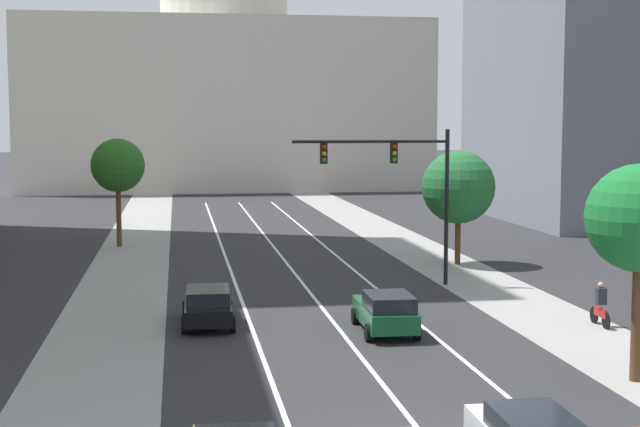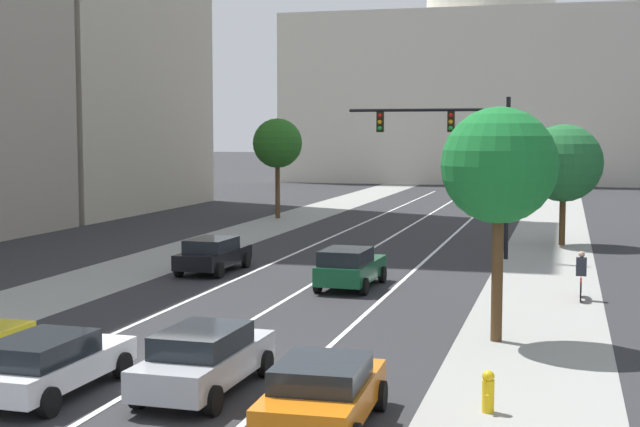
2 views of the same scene
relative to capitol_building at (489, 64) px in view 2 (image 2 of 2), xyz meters
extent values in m
plane|color=#2B2B2D|center=(0.00, -53.29, -14.20)|extent=(400.00, 400.00, 0.00)
cube|color=gray|center=(-8.62, -58.29, -14.19)|extent=(4.26, 130.00, 0.01)
cube|color=gray|center=(8.62, -58.29, -14.19)|extent=(4.26, 130.00, 0.01)
cube|color=white|center=(-3.24, -68.29, -14.19)|extent=(0.16, 90.00, 0.01)
cube|color=white|center=(0.00, -68.29, -14.19)|extent=(0.16, 90.00, 0.01)
cube|color=white|center=(3.24, -68.29, -14.19)|extent=(0.16, 90.00, 0.01)
cube|color=beige|center=(0.00, 0.00, -4.35)|extent=(46.95, 23.29, 19.69)
cube|color=black|center=(-4.86, -78.46, -13.57)|extent=(1.86, 4.52, 0.62)
cube|color=black|center=(-4.87, -78.68, -13.00)|extent=(1.68, 2.44, 0.51)
cylinder|color=black|center=(-5.71, -76.92, -13.88)|extent=(0.23, 0.64, 0.64)
cylinder|color=black|center=(-3.95, -76.95, -13.88)|extent=(0.23, 0.64, 0.64)
cylinder|color=black|center=(-5.78, -79.97, -13.88)|extent=(0.23, 0.64, 0.64)
cylinder|color=black|center=(-4.01, -80.00, -13.88)|extent=(0.23, 0.64, 0.64)
cube|color=#B2B5BA|center=(1.62, -95.20, -13.55)|extent=(1.82, 4.70, 0.66)
cube|color=black|center=(1.62, -95.38, -12.96)|extent=(1.64, 2.47, 0.51)
cylinder|color=black|center=(0.80, -93.59, -13.88)|extent=(0.23, 0.64, 0.64)
cylinder|color=black|center=(2.52, -93.63, -13.88)|extent=(0.23, 0.64, 0.64)
cylinder|color=black|center=(0.73, -96.76, -13.88)|extent=(0.23, 0.64, 0.64)
cylinder|color=black|center=(2.44, -96.80, -13.88)|extent=(0.23, 0.64, 0.64)
cube|color=silver|center=(-1.62, -96.22, -13.60)|extent=(1.86, 4.59, 0.56)
cube|color=black|center=(-1.63, -96.71, -13.06)|extent=(1.67, 2.51, 0.51)
cylinder|color=black|center=(-2.45, -94.66, -13.88)|extent=(0.24, 0.65, 0.64)
cylinder|color=black|center=(-0.71, -94.70, -13.88)|extent=(0.24, 0.65, 0.64)
cylinder|color=black|center=(-0.79, -97.79, -13.88)|extent=(0.24, 0.65, 0.64)
cylinder|color=black|center=(-3.92, -93.98, -13.88)|extent=(0.24, 0.65, 0.64)
cube|color=orange|center=(4.86, -97.02, -13.57)|extent=(1.94, 4.29, 0.62)
cube|color=black|center=(4.87, -97.14, -13.03)|extent=(1.73, 2.22, 0.47)
cylinder|color=black|center=(3.91, -95.61, -13.88)|extent=(0.24, 0.65, 0.64)
cylinder|color=black|center=(5.73, -95.55, -13.88)|extent=(0.24, 0.65, 0.64)
cube|color=#14512D|center=(1.62, -80.72, -13.53)|extent=(1.87, 4.38, 0.69)
cube|color=black|center=(1.60, -81.52, -12.91)|extent=(1.68, 2.30, 0.56)
cylinder|color=black|center=(0.78, -79.23, -13.88)|extent=(0.24, 0.65, 0.64)
cylinder|color=black|center=(2.54, -79.27, -13.88)|extent=(0.24, 0.65, 0.64)
cylinder|color=black|center=(0.70, -82.17, -13.88)|extent=(0.24, 0.65, 0.64)
cylinder|color=black|center=(2.46, -82.22, -13.88)|extent=(0.24, 0.65, 0.64)
cylinder|color=black|center=(6.78, -71.31, -10.46)|extent=(0.20, 0.20, 7.49)
cylinder|color=black|center=(3.05, -71.31, -7.29)|extent=(7.46, 0.14, 0.14)
cube|color=black|center=(4.17, -71.31, -7.84)|extent=(0.32, 0.28, 0.96)
sphere|color=red|center=(4.17, -71.46, -7.54)|extent=(0.20, 0.20, 0.20)
sphere|color=orange|center=(4.17, -71.46, -7.84)|extent=(0.20, 0.20, 0.20)
sphere|color=green|center=(4.17, -71.46, -8.14)|extent=(0.20, 0.20, 0.20)
cube|color=black|center=(0.82, -71.31, -7.84)|extent=(0.32, 0.28, 0.96)
sphere|color=red|center=(0.82, -71.46, -7.54)|extent=(0.20, 0.20, 0.20)
sphere|color=orange|center=(0.82, -71.46, -7.84)|extent=(0.20, 0.20, 0.20)
sphere|color=green|center=(0.82, -71.46, -8.14)|extent=(0.20, 0.20, 0.20)
cylinder|color=yellow|center=(7.94, -95.11, -13.85)|extent=(0.26, 0.26, 0.70)
sphere|color=yellow|center=(7.94, -95.11, -13.42)|extent=(0.26, 0.26, 0.26)
cylinder|color=yellow|center=(7.94, -95.27, -13.81)|extent=(0.10, 0.12, 0.10)
cylinder|color=black|center=(9.99, -81.61, -13.87)|extent=(0.06, 0.66, 0.66)
cylinder|color=black|center=(10.00, -80.57, -13.87)|extent=(0.06, 0.66, 0.66)
cube|color=#A51919|center=(10.00, -81.09, -13.65)|extent=(0.07, 1.00, 0.36)
cube|color=#262833|center=(9.99, -81.14, -13.02)|extent=(0.36, 0.29, 0.64)
sphere|color=tan|center=(10.00, -81.07, -12.59)|extent=(0.22, 0.22, 0.22)
cylinder|color=#51381E|center=(7.61, -88.38, -12.29)|extent=(0.32, 0.32, 3.82)
sphere|color=#1A712F|center=(7.61, -88.38, -9.24)|extent=(3.25, 3.25, 3.25)
cylinder|color=#51381E|center=(-9.64, -54.72, -12.22)|extent=(0.32, 0.32, 3.96)
sphere|color=#26601E|center=(-9.64, -54.72, -9.06)|extent=(3.37, 3.37, 3.37)
cylinder|color=#51381E|center=(9.26, -65.26, -12.76)|extent=(0.32, 0.32, 2.88)
sphere|color=#226632|center=(9.26, -65.26, -9.91)|extent=(4.02, 4.02, 4.02)
camera|label=1|loc=(-5.97, -113.76, -6.45)|focal=51.70mm
camera|label=2|loc=(9.42, -114.10, -8.33)|focal=51.30mm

